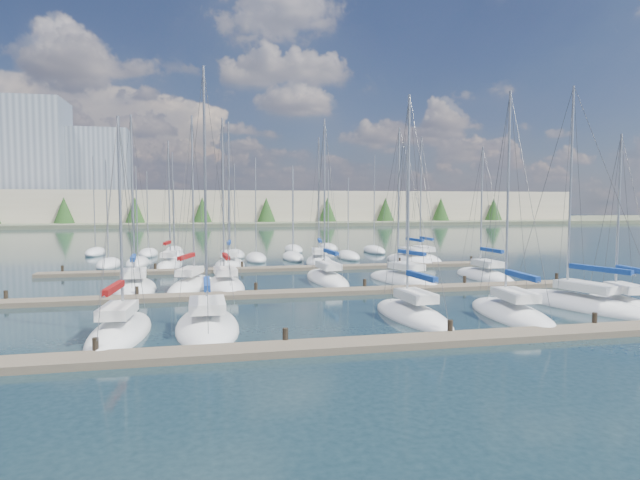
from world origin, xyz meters
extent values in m
plane|color=#1A2E35|center=(0.00, 60.00, 0.00)|extent=(400.00, 400.00, 0.00)
cube|color=#6B5E4C|center=(0.00, 2.00, 0.15)|extent=(44.00, 1.80, 0.35)
cylinder|color=#2D261C|center=(-12.00, 2.90, 0.30)|extent=(0.26, 0.26, 1.10)
cylinder|color=#2D261C|center=(-4.00, 2.90, 0.30)|extent=(0.26, 0.26, 1.10)
cylinder|color=#2D261C|center=(4.00, 2.90, 0.30)|extent=(0.26, 0.26, 1.10)
cylinder|color=#2D261C|center=(12.00, 2.90, 0.30)|extent=(0.26, 0.26, 1.10)
cube|color=#6B5E4C|center=(0.00, 16.00, 0.15)|extent=(44.00, 1.80, 0.35)
cylinder|color=#2D261C|center=(-20.00, 16.90, 0.30)|extent=(0.26, 0.26, 1.10)
cylinder|color=#2D261C|center=(-12.00, 16.90, 0.30)|extent=(0.26, 0.26, 1.10)
cylinder|color=#2D261C|center=(-4.00, 16.90, 0.30)|extent=(0.26, 0.26, 1.10)
cylinder|color=#2D261C|center=(4.00, 16.90, 0.30)|extent=(0.26, 0.26, 1.10)
cylinder|color=#2D261C|center=(12.00, 16.90, 0.30)|extent=(0.26, 0.26, 1.10)
cylinder|color=#2D261C|center=(20.00, 16.90, 0.30)|extent=(0.26, 0.26, 1.10)
cube|color=#6B5E4C|center=(0.00, 30.00, 0.15)|extent=(44.00, 1.80, 0.35)
cylinder|color=#2D261C|center=(-20.00, 30.90, 0.30)|extent=(0.26, 0.26, 1.10)
cylinder|color=#2D261C|center=(-12.00, 30.90, 0.30)|extent=(0.26, 0.26, 1.10)
cylinder|color=#2D261C|center=(-4.00, 30.90, 0.30)|extent=(0.26, 0.26, 1.10)
cylinder|color=#2D261C|center=(4.00, 30.90, 0.30)|extent=(0.26, 0.26, 1.10)
cylinder|color=#2D261C|center=(12.00, 30.90, 0.30)|extent=(0.26, 0.26, 1.10)
cylinder|color=#2D261C|center=(20.00, 30.90, 0.30)|extent=(0.26, 0.26, 1.10)
ellipsoid|color=white|center=(-10.98, 34.76, 0.05)|extent=(3.11, 7.56, 1.60)
cube|color=black|center=(-10.98, 34.76, 0.05)|extent=(1.58, 3.64, 0.12)
cube|color=silver|center=(-11.02, 34.40, 1.35)|extent=(1.53, 2.70, 0.50)
cylinder|color=#9EA0A5|center=(-10.91, 35.34, 6.87)|extent=(0.14, 0.14, 11.55)
cylinder|color=#9EA0A5|center=(-11.10, 33.81, 2.40)|extent=(0.48, 3.07, 0.10)
cube|color=maroon|center=(-11.10, 33.81, 2.52)|extent=(0.65, 2.85, 0.30)
ellipsoid|color=white|center=(-12.60, 20.62, 0.05)|extent=(3.78, 8.39, 1.60)
cube|color=black|center=(-12.60, 20.62, 0.05)|extent=(1.94, 4.04, 0.12)
cube|color=silver|center=(-12.57, 20.22, 1.35)|extent=(1.94, 2.99, 0.50)
cylinder|color=#9EA0A5|center=(-12.66, 21.27, 7.02)|extent=(0.14, 0.14, 11.83)
cylinder|color=#9EA0A5|center=(-12.52, 19.57, 2.40)|extent=(0.38, 3.43, 0.10)
cube|color=navy|center=(-12.52, 19.57, 2.52)|extent=(0.56, 3.17, 0.30)
ellipsoid|color=white|center=(-11.56, 6.52, 0.05)|extent=(3.20, 8.36, 1.60)
cube|color=maroon|center=(-11.56, 6.52, 0.05)|extent=(1.64, 4.02, 0.12)
cube|color=silver|center=(-11.59, 6.11, 1.35)|extent=(1.63, 2.97, 0.50)
cylinder|color=#9EA0A5|center=(-11.50, 7.17, 5.88)|extent=(0.14, 0.14, 9.56)
cylinder|color=#9EA0A5|center=(-11.64, 5.46, 2.40)|extent=(0.39, 3.43, 0.10)
cube|color=maroon|center=(-11.64, 5.46, 2.52)|extent=(0.56, 3.17, 0.30)
ellipsoid|color=white|center=(15.18, 8.16, 0.05)|extent=(5.57, 10.68, 1.60)
cube|color=silver|center=(15.32, 7.66, 1.35)|extent=(2.50, 3.89, 0.50)
cylinder|color=#9EA0A5|center=(14.95, 8.95, 7.39)|extent=(0.14, 0.14, 12.57)
cylinder|color=#9EA0A5|center=(15.54, 6.87, 2.40)|extent=(1.27, 4.18, 0.10)
cube|color=navy|center=(15.54, 6.87, 2.52)|extent=(1.37, 3.91, 0.30)
ellipsoid|color=white|center=(17.25, 7.04, 0.05)|extent=(2.97, 6.80, 1.60)
cube|color=black|center=(17.25, 7.04, 0.05)|extent=(1.52, 3.28, 0.12)
cube|color=silver|center=(17.21, 6.71, 1.35)|extent=(1.50, 2.43, 0.50)
cylinder|color=#9EA0A5|center=(17.30, 7.57, 5.87)|extent=(0.14, 0.14, 9.53)
cylinder|color=#9EA0A5|center=(17.16, 6.19, 2.40)|extent=(0.39, 2.77, 0.10)
cube|color=navy|center=(17.16, 6.19, 2.52)|extent=(0.56, 2.57, 0.30)
ellipsoid|color=white|center=(15.86, 20.83, 0.05)|extent=(2.70, 8.60, 1.60)
cube|color=silver|center=(15.86, 20.40, 1.35)|extent=(1.48, 3.01, 0.50)
cylinder|color=#9EA0A5|center=(15.86, 21.51, 6.17)|extent=(0.14, 0.14, 10.15)
cylinder|color=#9EA0A5|center=(15.87, 19.71, 2.40)|extent=(0.12, 3.61, 0.10)
cube|color=navy|center=(15.87, 19.71, 2.52)|extent=(0.32, 3.32, 0.30)
ellipsoid|color=white|center=(8.28, 20.30, 0.05)|extent=(5.01, 9.26, 1.60)
cube|color=black|center=(8.28, 20.30, 0.05)|extent=(2.52, 4.47, 0.12)
cube|color=silver|center=(8.39, 19.88, 1.35)|extent=(2.31, 3.39, 0.50)
cylinder|color=#9EA0A5|center=(8.10, 20.99, 6.82)|extent=(0.14, 0.14, 11.43)
cylinder|color=#9EA0A5|center=(8.57, 19.20, 2.40)|extent=(1.03, 3.61, 0.10)
cube|color=navy|center=(8.57, 19.20, 2.52)|extent=(1.15, 3.37, 0.30)
ellipsoid|color=white|center=(3.81, 7.24, 0.05)|extent=(3.14, 8.21, 1.60)
cube|color=maroon|center=(3.81, 7.24, 0.05)|extent=(1.61, 3.95, 0.12)
cube|color=silver|center=(3.84, 6.84, 1.35)|extent=(1.60, 2.91, 0.50)
cylinder|color=#9EA0A5|center=(3.76, 7.88, 6.78)|extent=(0.14, 0.14, 11.36)
cylinder|color=#9EA0A5|center=(3.89, 6.20, 2.40)|extent=(0.37, 3.37, 0.10)
cube|color=navy|center=(3.89, 6.20, 2.52)|extent=(0.55, 3.12, 0.30)
ellipsoid|color=white|center=(9.41, 6.38, 0.05)|extent=(3.38, 8.70, 1.60)
cube|color=silver|center=(9.38, 5.96, 1.35)|extent=(1.73, 3.09, 0.50)
cylinder|color=#9EA0A5|center=(9.46, 7.06, 6.93)|extent=(0.14, 0.14, 11.66)
cylinder|color=#9EA0A5|center=(9.33, 5.28, 2.40)|extent=(0.37, 3.57, 0.10)
cube|color=navy|center=(9.33, 5.28, 2.52)|extent=(0.55, 3.30, 0.30)
ellipsoid|color=white|center=(16.52, 35.64, 0.05)|extent=(2.77, 9.06, 1.60)
cube|color=black|center=(16.52, 35.64, 0.05)|extent=(1.43, 4.35, 0.12)
cube|color=silver|center=(16.51, 35.18, 1.35)|extent=(1.49, 3.18, 0.50)
cylinder|color=#9EA0A5|center=(16.53, 36.36, 7.49)|extent=(0.14, 0.14, 12.79)
cylinder|color=#9EA0A5|center=(16.50, 34.46, 2.40)|extent=(0.16, 3.79, 0.10)
cube|color=navy|center=(16.50, 34.46, 2.52)|extent=(0.35, 3.49, 0.30)
ellipsoid|color=white|center=(-5.02, 34.21, 0.05)|extent=(3.76, 8.54, 1.60)
cube|color=silver|center=(-5.06, 33.79, 1.35)|extent=(1.92, 3.04, 0.50)
cylinder|color=#9EA0A5|center=(-4.96, 34.87, 7.88)|extent=(0.14, 0.14, 13.56)
cylinder|color=#9EA0A5|center=(-5.12, 33.13, 2.40)|extent=(0.42, 3.48, 0.10)
cube|color=navy|center=(-5.12, 33.13, 2.52)|extent=(0.59, 3.22, 0.30)
ellipsoid|color=white|center=(-6.02, 20.27, 0.05)|extent=(3.28, 8.24, 1.60)
cube|color=silver|center=(-6.00, 19.86, 1.35)|extent=(1.71, 2.91, 0.50)
cylinder|color=#9EA0A5|center=(-6.06, 20.91, 6.98)|extent=(0.14, 0.14, 11.75)
cylinder|color=#9EA0A5|center=(-5.96, 19.22, 2.40)|extent=(0.29, 3.40, 0.10)
cube|color=maroon|center=(-5.96, 19.22, 2.52)|extent=(0.48, 3.14, 0.30)
ellipsoid|color=white|center=(-7.41, 7.01, 0.05)|extent=(3.24, 8.55, 1.60)
cube|color=silver|center=(-7.41, 6.59, 1.35)|extent=(1.77, 3.00, 0.50)
cylinder|color=#9EA0A5|center=(-7.41, 7.70, 7.24)|extent=(0.14, 0.14, 12.28)
cylinder|color=#9EA0A5|center=(-7.40, 5.91, 2.40)|extent=(0.12, 3.58, 0.10)
cube|color=navy|center=(-7.40, 5.91, 2.52)|extent=(0.32, 3.30, 0.30)
ellipsoid|color=white|center=(2.34, 22.16, 0.05)|extent=(2.95, 9.47, 1.60)
cube|color=black|center=(2.34, 22.16, 0.05)|extent=(1.52, 4.55, 0.12)
cube|color=silver|center=(2.37, 21.69, 1.35)|extent=(1.54, 3.34, 0.50)
cylinder|color=#9EA0A5|center=(2.31, 22.91, 7.24)|extent=(0.14, 0.14, 12.27)
cylinder|color=#9EA0A5|center=(2.40, 20.94, 2.40)|extent=(0.27, 3.94, 0.10)
cube|color=navy|center=(2.40, 20.94, 2.52)|extent=(0.46, 3.63, 0.30)
ellipsoid|color=white|center=(14.34, 34.17, 0.05)|extent=(4.22, 9.37, 1.60)
cube|color=silver|center=(14.39, 33.72, 1.35)|extent=(2.11, 3.35, 0.50)
cylinder|color=#9EA0A5|center=(14.26, 34.89, 6.67)|extent=(0.14, 0.14, 11.15)
cylinder|color=#9EA0A5|center=(14.48, 33.00, 2.40)|extent=(0.54, 3.79, 0.10)
cube|color=navy|center=(14.48, 33.00, 2.52)|extent=(0.70, 3.51, 0.30)
ellipsoid|color=white|center=(-8.50, 20.79, 0.05)|extent=(4.68, 8.75, 1.60)
cube|color=black|center=(-8.50, 20.79, 0.05)|extent=(2.34, 4.23, 0.12)
cube|color=silver|center=(-8.62, 20.39, 1.35)|extent=(2.10, 3.20, 0.50)
cylinder|color=#9EA0A5|center=(-8.31, 21.44, 7.07)|extent=(0.14, 0.14, 11.93)
cylinder|color=#9EA0A5|center=(-8.81, 19.74, 2.40)|extent=(1.10, 3.42, 0.10)
cube|color=maroon|center=(-8.81, 19.74, 2.52)|extent=(1.21, 3.20, 0.30)
ellipsoid|color=white|center=(4.48, 35.12, 0.05)|extent=(4.10, 8.74, 1.60)
cube|color=maroon|center=(4.48, 35.12, 0.05)|extent=(2.08, 4.21, 0.12)
cube|color=silver|center=(4.41, 34.70, 1.35)|extent=(1.99, 3.15, 0.50)
cylinder|color=#9EA0A5|center=(4.59, 35.78, 7.27)|extent=(0.14, 0.14, 12.34)
cylinder|color=#9EA0A5|center=(4.31, 34.04, 2.40)|extent=(0.66, 3.50, 0.10)
cube|color=navy|center=(4.31, 34.04, 2.52)|extent=(0.81, 3.25, 0.30)
cylinder|color=#9EA0A5|center=(-20.75, 49.89, 6.50)|extent=(0.12, 0.12, 11.20)
ellipsoid|color=white|center=(-20.75, 49.89, 0.25)|extent=(2.20, 6.40, 1.40)
cylinder|color=#9EA0A5|center=(-3.94, 43.45, 5.97)|extent=(0.12, 0.12, 10.14)
ellipsoid|color=white|center=(-3.94, 43.45, 0.25)|extent=(2.20, 6.40, 1.40)
cylinder|color=#9EA0A5|center=(-4.68, 43.24, 6.14)|extent=(0.12, 0.12, 10.49)
ellipsoid|color=white|center=(-4.68, 43.24, 0.25)|extent=(2.20, 6.40, 1.40)
cylinder|color=#9EA0A5|center=(9.07, 50.53, 5.93)|extent=(0.12, 0.12, 10.06)
ellipsoid|color=white|center=(9.07, 50.53, 0.25)|extent=(2.20, 6.40, 1.40)
cylinder|color=#9EA0A5|center=(-14.23, 47.33, 5.60)|extent=(0.12, 0.12, 9.39)
ellipsoid|color=white|center=(-14.23, 47.33, 0.25)|extent=(2.20, 6.40, 1.40)
cylinder|color=#9EA0A5|center=(-16.97, 36.19, 5.83)|extent=(0.12, 0.12, 9.85)
ellipsoid|color=white|center=(-16.97, 36.19, 0.25)|extent=(2.20, 6.40, 1.40)
cylinder|color=#9EA0A5|center=(-14.23, 36.83, 5.55)|extent=(0.12, 0.12, 9.30)
ellipsoid|color=white|center=(-14.23, 36.83, 0.25)|extent=(2.20, 6.40, 1.40)
cylinder|color=#9EA0A5|center=(13.97, 45.41, 6.74)|extent=(0.12, 0.12, 11.68)
ellipsoid|color=white|center=(13.97, 45.41, 0.25)|extent=(2.20, 6.40, 1.40)
cylinder|color=#9EA0A5|center=(2.31, 39.32, 5.78)|extent=(0.12, 0.12, 9.76)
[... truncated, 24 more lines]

